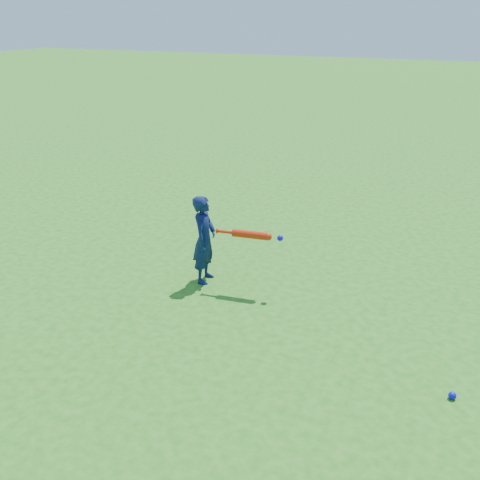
{
  "coord_description": "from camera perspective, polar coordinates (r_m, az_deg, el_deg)",
  "views": [
    {
      "loc": [
        2.93,
        -5.85,
        3.42
      ],
      "look_at": [
        0.29,
        0.04,
        0.66
      ],
      "focal_mm": 40.0,
      "sensor_mm": 36.0,
      "label": 1
    }
  ],
  "objects": [
    {
      "name": "child",
      "position": [
        7.18,
        -3.83,
        0.06
      ],
      "size": [
        0.35,
        0.48,
        1.22
      ],
      "primitive_type": "imported",
      "rotation": [
        0.0,
        0.0,
        1.71
      ],
      "color": "#0E1845",
      "rests_on": "ground"
    },
    {
      "name": "ground_ball_blue",
      "position": [
        5.7,
        21.7,
        -15.16
      ],
      "size": [
        0.08,
        0.08,
        0.08
      ],
      "primitive_type": "sphere",
      "color": "#0C0ED8",
      "rests_on": "ground"
    },
    {
      "name": "bat_swing",
      "position": [
        6.87,
        1.42,
        0.54
      ],
      "size": [
        0.89,
        0.18,
        0.1
      ],
      "rotation": [
        0.0,
        0.0,
        0.13
      ],
      "color": "red",
      "rests_on": "ground"
    },
    {
      "name": "ground",
      "position": [
        7.38,
        -2.2,
        -4.48
      ],
      "size": [
        80.0,
        80.0,
        0.0
      ],
      "primitive_type": "plane",
      "color": "#226919",
      "rests_on": "ground"
    }
  ]
}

